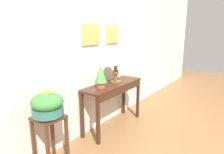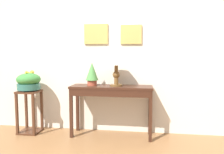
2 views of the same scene
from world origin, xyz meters
TOP-DOWN VIEW (x-y plane):
  - back_wall_with_art at (0.00, 1.38)m, footprint 9.00×0.13m
  - console_table at (0.03, 1.07)m, footprint 1.24×0.38m
  - table_lamp at (0.11, 1.10)m, footprint 0.33×0.33m
  - potted_plant_on_console at (-0.27, 1.11)m, footprint 0.19×0.19m
  - pedestal_stand_left at (-1.29, 1.06)m, footprint 0.32×0.32m
  - planter_bowl_wide at (-1.29, 1.06)m, footprint 0.37×0.37m

SIDE VIEW (x-z plane):
  - pedestal_stand_left at x=-1.29m, z-range 0.00..0.68m
  - console_table at x=0.03m, z-range 0.27..1.05m
  - planter_bowl_wide at x=-1.29m, z-range 0.67..0.99m
  - potted_plant_on_console at x=-0.27m, z-range 0.80..1.15m
  - table_lamp at x=0.11m, z-range 0.90..1.43m
  - back_wall_with_art at x=0.00m, z-range 0.00..2.80m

